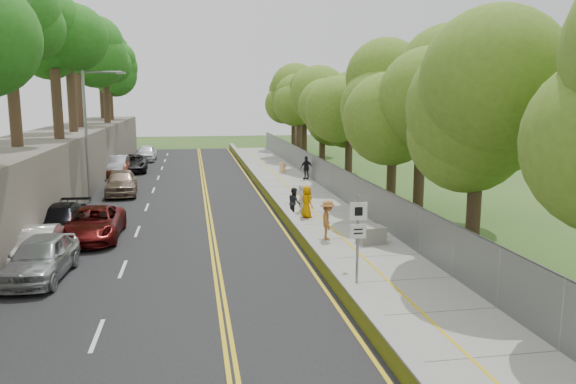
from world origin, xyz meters
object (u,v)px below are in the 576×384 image
(concrete_block, at_px, (371,235))
(signpost, at_px, (358,229))
(construction_barrel, at_px, (282,167))
(person_far, at_px, (306,168))
(car_2, at_px, (94,224))
(car_0, at_px, (41,257))
(painter_0, at_px, (307,202))
(streetlight, at_px, (90,127))
(car_1, at_px, (35,246))

(concrete_block, bearing_deg, signpost, -113.14)
(construction_barrel, height_order, person_far, person_far)
(person_far, bearing_deg, car_2, 32.79)
(car_0, xyz_separation_m, car_2, (0.91, 5.48, -0.06))
(concrete_block, height_order, car_0, car_0)
(construction_barrel, distance_m, concrete_block, 23.31)
(car_2, height_order, person_far, person_far)
(construction_barrel, bearing_deg, concrete_block, -89.51)
(construction_barrel, height_order, car_0, car_0)
(painter_0, height_order, person_far, person_far)
(concrete_block, relative_size, car_0, 0.25)
(car_0, bearing_deg, streetlight, 96.11)
(concrete_block, bearing_deg, car_2, 166.87)
(painter_0, bearing_deg, streetlight, 39.25)
(car_1, relative_size, car_2, 0.83)
(car_1, bearing_deg, car_2, 64.01)
(signpost, distance_m, person_far, 24.35)
(streetlight, height_order, painter_0, streetlight)
(concrete_block, xyz_separation_m, person_far, (1.00, 19.09, 0.53))
(car_2, relative_size, person_far, 2.86)
(car_1, bearing_deg, concrete_block, 1.04)
(streetlight, bearing_deg, car_0, -87.83)
(streetlight, height_order, signpost, streetlight)
(streetlight, xyz_separation_m, car_2, (1.46, -9.14, -3.88))
(signpost, relative_size, concrete_block, 2.76)
(car_1, relative_size, painter_0, 2.50)
(construction_barrel, distance_m, person_far, 4.41)
(signpost, xyz_separation_m, construction_barrel, (1.95, 28.34, -1.49))
(construction_barrel, bearing_deg, streetlight, -139.92)
(streetlight, distance_m, signpost, 20.72)
(painter_0, xyz_separation_m, person_far, (2.75, 13.44, 0.05))
(streetlight, relative_size, painter_0, 4.67)
(painter_0, relative_size, person_far, 0.95)
(signpost, height_order, construction_barrel, signpost)
(streetlight, bearing_deg, painter_0, -27.98)
(streetlight, xyz_separation_m, person_far, (14.66, 7.11, -3.68))
(car_2, xyz_separation_m, painter_0, (10.45, 2.81, 0.15))
(streetlight, distance_m, concrete_block, 18.66)
(construction_barrel, xyz_separation_m, car_0, (-12.91, -25.95, 0.35))
(streetlight, relative_size, person_far, 4.42)
(signpost, relative_size, painter_0, 1.81)
(signpost, bearing_deg, car_0, 167.66)
(painter_0, bearing_deg, concrete_block, 174.42)
(car_0, height_order, car_1, car_0)
(car_0, xyz_separation_m, painter_0, (11.36, 8.29, 0.09))
(person_far, bearing_deg, streetlight, 7.75)
(car_1, distance_m, painter_0, 13.67)
(streetlight, bearing_deg, person_far, 25.87)
(car_2, relative_size, painter_0, 3.02)
(car_2, bearing_deg, signpost, -37.70)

